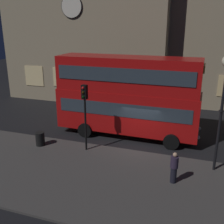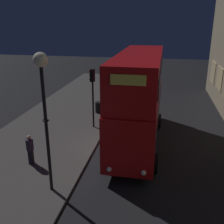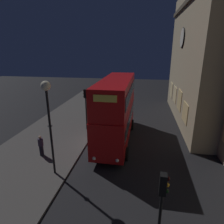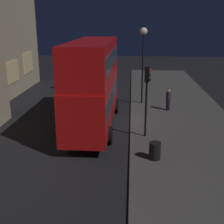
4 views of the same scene
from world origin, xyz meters
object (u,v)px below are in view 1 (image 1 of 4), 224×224
(double_decker_bus, at_px, (127,93))
(pedestrian, at_px, (174,167))
(litter_bin, at_px, (40,139))
(traffic_light_near_kerb, at_px, (85,104))

(double_decker_bus, height_order, pedestrian, double_decker_bus)
(double_decker_bus, distance_m, pedestrian, 6.89)
(litter_bin, bearing_deg, double_decker_bus, 37.28)
(double_decker_bus, bearing_deg, traffic_light_near_kerb, -116.65)
(double_decker_bus, xyz_separation_m, pedestrian, (3.89, -5.26, -2.16))
(traffic_light_near_kerb, bearing_deg, double_decker_bus, 71.63)
(pedestrian, relative_size, litter_bin, 1.84)
(double_decker_bus, distance_m, traffic_light_near_kerb, 3.71)
(traffic_light_near_kerb, relative_size, litter_bin, 4.68)
(traffic_light_near_kerb, distance_m, litter_bin, 4.00)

